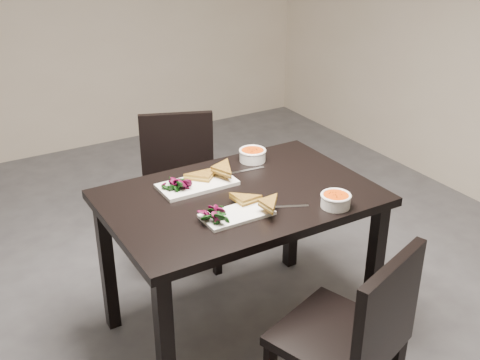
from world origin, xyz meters
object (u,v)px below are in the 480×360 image
Objects in this scene: chair_near at (356,335)px; soup_bowl_near at (336,200)px; plate_far at (197,185)px; chair_far at (179,180)px; soup_bowl_far at (253,154)px; plate_near at (237,215)px; table at (240,213)px.

chair_near reaches higher than soup_bowl_near.
chair_far is at bearing 73.17° from plate_far.
chair_near is 1.00× the size of chair_far.
soup_bowl_far is at bearing 17.64° from plate_far.
soup_bowl_near is at bearing -85.26° from soup_bowl_far.
chair_near reaches higher than plate_far.
plate_far reaches higher than plate_near.
chair_far is 6.19× the size of soup_bowl_far.
table is 0.78m from chair_near.
chair_far is at bearing 111.06° from soup_bowl_far.
chair_far is at bearing 79.88° from plate_near.
chair_far is 2.39× the size of plate_far.
soup_bowl_far reaches higher than table.
chair_near is (0.05, -0.76, -0.17)m from table.
plate_near is 0.34m from plate_far.
table is at bearing -72.58° from chair_far.
table is 0.24m from plate_far.
chair_far is 1.15m from soup_bowl_near.
plate_near is at bearing -78.65° from chair_far.
table is at bearing -130.31° from soup_bowl_far.
soup_bowl_far is (0.19, 1.05, 0.30)m from chair_near.
plate_near is 0.84× the size of plate_far.
plate_far is at bearing 82.07° from chair_near.
plate_near is at bearing 86.59° from chair_near.
soup_bowl_near is at bearing 42.83° from chair_near.
chair_far is (0.05, 0.78, -0.17)m from table.
chair_far is 6.40× the size of soup_bowl_near.
soup_bowl_far is at bearing -47.47° from chair_far.
chair_near is at bearing -74.58° from plate_near.
soup_bowl_far is (0.37, 0.12, 0.03)m from plate_far.
plate_near is 2.25× the size of soup_bowl_near.
plate_far is at bearing -85.36° from chair_far.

